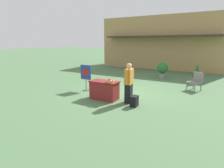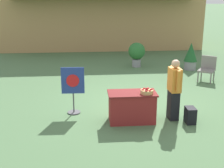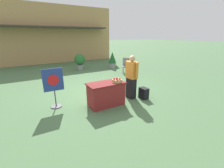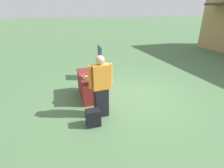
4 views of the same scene
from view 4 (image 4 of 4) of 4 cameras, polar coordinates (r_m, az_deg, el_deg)
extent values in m
plane|color=#4C7047|center=(5.78, 5.18, -3.70)|extent=(120.00, 120.00, 0.00)
cube|color=maroon|center=(5.53, -7.13, -0.71)|extent=(1.17, 0.62, 0.76)
cube|color=maroon|center=(5.39, -7.34, 3.18)|extent=(1.25, 0.66, 0.04)
cylinder|color=tan|center=(5.01, -7.87, 2.45)|extent=(0.33, 0.33, 0.10)
sphere|color=#A30F14|center=(4.89, -7.66, 2.45)|extent=(0.08, 0.08, 0.08)
sphere|color=red|center=(4.97, -6.62, 2.85)|extent=(0.08, 0.08, 0.08)
sphere|color=red|center=(5.06, -6.88, 3.20)|extent=(0.08, 0.08, 0.08)
sphere|color=red|center=(5.10, -8.27, 3.28)|extent=(0.08, 0.08, 0.08)
sphere|color=#A30F14|center=(5.02, -9.16, 2.90)|extent=(0.08, 0.08, 0.08)
sphere|color=red|center=(4.94, -8.96, 2.56)|extent=(0.08, 0.08, 0.08)
sphere|color=#A30F14|center=(5.00, -8.23, 3.25)|extent=(0.08, 0.08, 0.08)
cube|color=black|center=(4.56, -3.53, -5.88)|extent=(0.26, 0.35, 0.78)
cube|color=orange|center=(4.27, -3.76, 2.37)|extent=(0.29, 0.44, 0.62)
sphere|color=tan|center=(4.13, -3.91, 7.85)|extent=(0.22, 0.22, 0.22)
cylinder|color=orange|center=(4.19, -7.15, 2.22)|extent=(0.09, 0.09, 0.57)
cylinder|color=orange|center=(4.34, -0.49, 3.13)|extent=(0.09, 0.09, 0.57)
cube|color=black|center=(4.28, -6.17, -10.93)|extent=(0.24, 0.34, 0.42)
cylinder|color=#4C4C51|center=(7.20, -3.83, 2.05)|extent=(0.36, 0.36, 0.03)
cylinder|color=#4C4C51|center=(7.10, -3.89, 4.23)|extent=(0.04, 0.04, 0.55)
cube|color=navy|center=(6.92, -4.04, 9.28)|extent=(0.63, 0.05, 0.74)
cylinder|color=red|center=(6.91, -4.20, 9.27)|extent=(0.35, 0.02, 0.35)
camera|label=1|loc=(5.48, -94.62, -3.91)|focal=28.00mm
camera|label=2|loc=(9.07, -68.45, 14.13)|focal=50.00mm
camera|label=3|loc=(7.94, -44.32, 14.86)|focal=24.00mm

